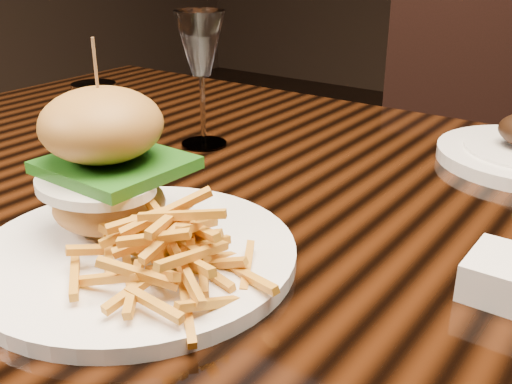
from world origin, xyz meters
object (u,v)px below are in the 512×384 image
Objects in this scene: dining_table at (319,260)px; wine_glass at (201,48)px; chair_far at (467,155)px; burger_plate at (128,209)px.

dining_table is 0.35m from wine_glass.
chair_far is (-0.08, 0.89, -0.13)m from dining_table.
wine_glass is (-0.17, 0.31, 0.09)m from burger_plate.
burger_plate reaches higher than dining_table.
dining_table is 8.15× the size of wine_glass.
dining_table is 5.19× the size of burger_plate.
chair_far is (0.17, 0.80, -0.36)m from wine_glass.
chair_far reaches higher than dining_table.
wine_glass is 0.89m from chair_far.
burger_plate reaches higher than chair_far.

